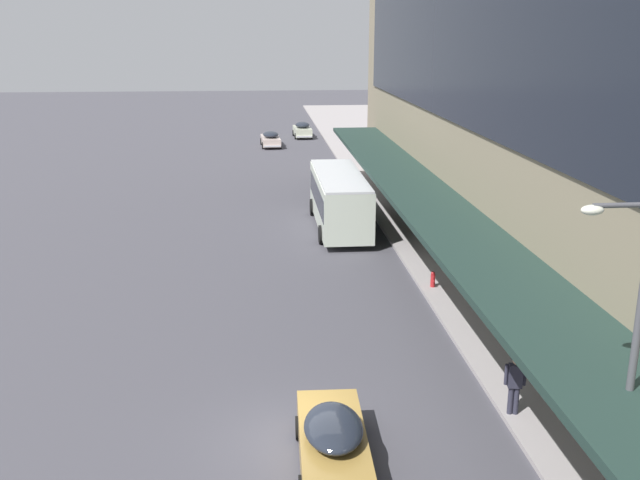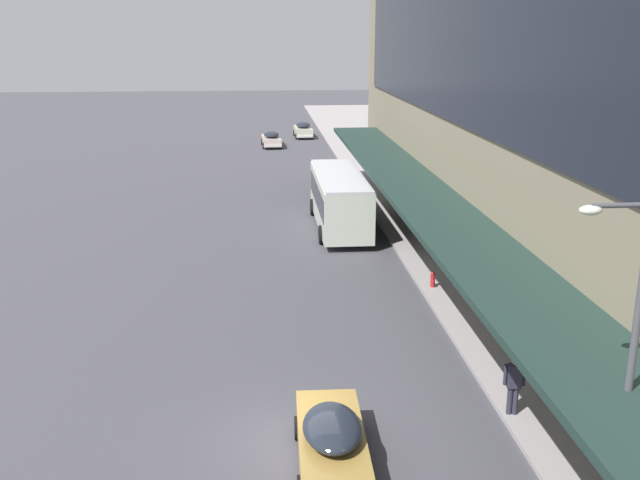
% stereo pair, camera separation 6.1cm
% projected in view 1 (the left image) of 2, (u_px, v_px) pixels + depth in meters
% --- Properties ---
extents(ground, '(240.00, 240.00, 0.00)m').
position_uv_depth(ground, '(296.00, 440.00, 19.53)').
color(ground, '#46444C').
extents(transit_bus_kerbside_front, '(2.82, 9.53, 3.15)m').
position_uv_depth(transit_bus_kerbside_front, '(339.00, 197.00, 40.00)').
color(transit_bus_kerbside_front, beige).
rests_on(transit_bus_kerbside_front, ground).
extents(sedan_far_back, '(1.92, 4.64, 1.53)m').
position_uv_depth(sedan_far_back, '(333.00, 441.00, 18.13)').
color(sedan_far_back, olive).
rests_on(sedan_far_back, ground).
extents(sedan_oncoming_rear, '(2.00, 4.70, 1.51)m').
position_uv_depth(sedan_oncoming_rear, '(271.00, 139.00, 69.02)').
color(sedan_oncoming_rear, beige).
rests_on(sedan_oncoming_rear, ground).
extents(sedan_second_near, '(1.95, 4.39, 1.66)m').
position_uv_depth(sedan_second_near, '(302.00, 130.00, 74.96)').
color(sedan_second_near, beige).
rests_on(sedan_second_near, ground).
extents(pedestrian_at_kerb, '(0.61, 0.33, 1.86)m').
position_uv_depth(pedestrian_at_kerb, '(515.00, 381.00, 20.34)').
color(pedestrian_at_kerb, '#2C2C3C').
rests_on(pedestrian_at_kerb, sidewalk_kerb).
extents(street_lamp, '(1.50, 0.28, 7.63)m').
position_uv_depth(street_lamp, '(626.00, 358.00, 14.15)').
color(street_lamp, '#4C4C51').
rests_on(street_lamp, sidewalk_kerb).
extents(fire_hydrant, '(0.20, 0.40, 0.70)m').
position_uv_depth(fire_hydrant, '(433.00, 279.00, 30.74)').
color(fire_hydrant, red).
rests_on(fire_hydrant, sidewalk_kerb).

